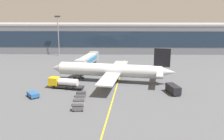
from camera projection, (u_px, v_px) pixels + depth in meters
name	position (u px, v px, depth m)	size (l,w,h in m)	color
ground_plane	(114.00, 88.00, 77.52)	(700.00, 700.00, 0.00)	#515459
apron_lead_in_line	(117.00, 86.00, 79.45)	(0.30, 80.00, 0.01)	yellow
terminal_building	(96.00, 38.00, 138.48)	(193.78, 16.55, 15.57)	slate
main_airliner	(111.00, 70.00, 82.99)	(41.45, 33.00, 11.64)	#B2B7BC
jet_bridge	(88.00, 60.00, 94.66)	(7.17, 19.17, 6.67)	#B2B7BC
fuel_tanker	(64.00, 83.00, 76.65)	(11.09, 4.91, 3.25)	#232326
lavatory_truck	(173.00, 89.00, 72.02)	(3.57, 6.17, 2.50)	black
pushback_tug	(33.00, 94.00, 69.27)	(4.15, 4.41, 1.40)	#285B9E
baggage_cart_0	(78.00, 108.00, 60.27)	(2.74, 1.76, 1.48)	#595B60
baggage_cart_1	(79.00, 103.00, 63.38)	(2.74, 1.76, 1.48)	#B2B7BC
baggage_cart_2	(80.00, 98.00, 66.48)	(2.74, 1.76, 1.48)	gray
baggage_cart_3	(81.00, 94.00, 69.58)	(2.74, 1.76, 1.48)	#595B60
apron_light_mast_0	(58.00, 32.00, 126.20)	(2.80, 0.50, 20.07)	gray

